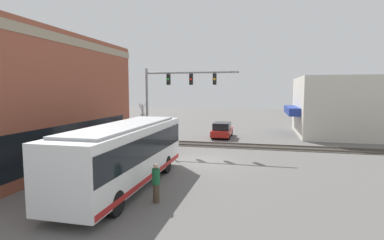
% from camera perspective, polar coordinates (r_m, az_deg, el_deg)
% --- Properties ---
extents(ground_plane, '(120.00, 120.00, 0.00)m').
position_cam_1_polar(ground_plane, '(20.67, 2.49, -7.77)').
color(ground_plane, '#605E5B').
extents(brick_building, '(15.82, 10.36, 8.30)m').
position_cam_1_polar(brick_building, '(23.01, -32.19, 3.18)').
color(brick_building, brown).
rests_on(brick_building, ground).
extents(shop_building, '(10.47, 8.66, 6.21)m').
position_cam_1_polar(shop_building, '(35.56, 25.35, 2.38)').
color(shop_building, beige).
rests_on(shop_building, ground).
extents(city_bus, '(10.22, 2.59, 3.16)m').
position_cam_1_polar(city_bus, '(15.24, -12.53, -6.09)').
color(city_bus, white).
rests_on(city_bus, ground).
extents(traffic_signal_gantry, '(0.42, 7.88, 6.65)m').
position_cam_1_polar(traffic_signal_gantry, '(25.11, -3.43, 6.03)').
color(traffic_signal_gantry, gray).
rests_on(traffic_signal_gantry, ground).
extents(crossing_signal, '(1.41, 1.18, 3.81)m').
position_cam_1_polar(crossing_signal, '(26.05, -9.41, 0.07)').
color(crossing_signal, gray).
rests_on(crossing_signal, ground).
extents(rail_track_near, '(2.60, 60.00, 0.15)m').
position_cam_1_polar(rail_track_near, '(26.46, 4.92, -4.74)').
color(rail_track_near, '#332D28').
rests_on(rail_track_near, ground).
extents(parked_car_red, '(4.30, 1.82, 1.55)m').
position_cam_1_polar(parked_car_red, '(30.75, 5.76, -2.00)').
color(parked_car_red, '#B21E19').
rests_on(parked_car_red, ground).
extents(pedestrian_at_crossing, '(0.34, 0.34, 1.71)m').
position_cam_1_polar(pedestrian_at_crossing, '(24.96, -7.77, -3.44)').
color(pedestrian_at_crossing, '#2D3351').
rests_on(pedestrian_at_crossing, ground).
extents(pedestrian_near_bus, '(0.34, 0.34, 1.71)m').
position_cam_1_polar(pedestrian_near_bus, '(13.17, -6.86, -11.78)').
color(pedestrian_near_bus, '#473828').
rests_on(pedestrian_near_bus, ground).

